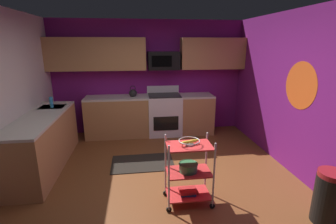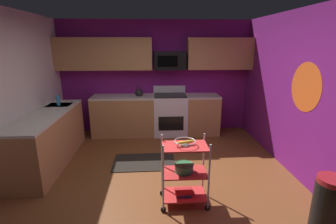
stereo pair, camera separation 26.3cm
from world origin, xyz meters
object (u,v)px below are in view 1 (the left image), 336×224
object	(u,v)px
microwave	(164,61)
mixing_bowl_large	(188,167)
oven_range	(164,114)
dish_soap_bottle	(51,102)
rolling_cart	(189,172)
trash_can	(329,198)
book_stack	(188,191)
kettle	(133,93)
fruit_bowl	(189,142)

from	to	relation	value
microwave	mixing_bowl_large	world-z (taller)	microwave
oven_range	dish_soap_bottle	distance (m)	2.42
microwave	dish_soap_bottle	bearing A→B (deg)	-157.37
rolling_cart	trash_can	xyz separation A→B (m)	(1.56, -0.59, -0.12)
rolling_cart	dish_soap_bottle	distance (m)	2.95
mixing_bowl_large	book_stack	xyz separation A→B (m)	(0.01, 0.00, -0.36)
dish_soap_bottle	trash_can	xyz separation A→B (m)	(3.79, -2.46, -0.69)
kettle	dish_soap_bottle	size ratio (longest dim) A/B	1.32
trash_can	mixing_bowl_large	bearing A→B (deg)	159.28
rolling_cart	oven_range	bearing A→B (deg)	90.22
microwave	book_stack	distance (m)	3.18
microwave	kettle	bearing A→B (deg)	-171.30
oven_range	mixing_bowl_large	bearing A→B (deg)	-89.89
rolling_cart	trash_can	size ratio (longest dim) A/B	1.39
book_stack	mixing_bowl_large	bearing A→B (deg)	180.00
fruit_bowl	mixing_bowl_large	xyz separation A→B (m)	(-0.01, -0.00, -0.36)
mixing_bowl_large	trash_can	size ratio (longest dim) A/B	0.38
microwave	trash_can	distance (m)	3.97
microwave	rolling_cart	size ratio (longest dim) A/B	0.77
microwave	rolling_cart	world-z (taller)	microwave
fruit_bowl	dish_soap_bottle	world-z (taller)	dish_soap_bottle
microwave	trash_can	size ratio (longest dim) A/B	1.06
dish_soap_bottle	oven_range	bearing A→B (deg)	20.28
book_stack	dish_soap_bottle	distance (m)	3.02
rolling_cart	trash_can	distance (m)	1.68
microwave	rolling_cart	bearing A→B (deg)	-89.78
microwave	fruit_bowl	size ratio (longest dim) A/B	2.57
mixing_bowl_large	dish_soap_bottle	size ratio (longest dim) A/B	1.26
fruit_bowl	mixing_bowl_large	world-z (taller)	fruit_bowl
rolling_cart	fruit_bowl	xyz separation A→B (m)	(0.00, 0.00, 0.42)
mixing_bowl_large	fruit_bowl	bearing A→B (deg)	0.00
fruit_bowl	dish_soap_bottle	bearing A→B (deg)	140.02
dish_soap_bottle	trash_can	distance (m)	4.56
mixing_bowl_large	dish_soap_bottle	bearing A→B (deg)	139.95
microwave	fruit_bowl	xyz separation A→B (m)	(0.01, -2.78, -0.82)
book_stack	trash_can	bearing A→B (deg)	-20.79
rolling_cart	fruit_bowl	bearing A→B (deg)	0.00
oven_range	fruit_bowl	distance (m)	2.71
oven_range	dish_soap_bottle	world-z (taller)	dish_soap_bottle
kettle	dish_soap_bottle	world-z (taller)	kettle
rolling_cart	mixing_bowl_large	world-z (taller)	rolling_cart
fruit_bowl	kettle	bearing A→B (deg)	105.06
oven_range	book_stack	xyz separation A→B (m)	(0.01, -2.68, -0.32)
book_stack	rolling_cart	bearing A→B (deg)	90.00
microwave	dish_soap_bottle	distance (m)	2.49
oven_range	book_stack	size ratio (longest dim) A/B	4.42
microwave	oven_range	bearing A→B (deg)	-89.74
microwave	fruit_bowl	world-z (taller)	microwave
microwave	rolling_cart	distance (m)	3.05
microwave	dish_soap_bottle	world-z (taller)	microwave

